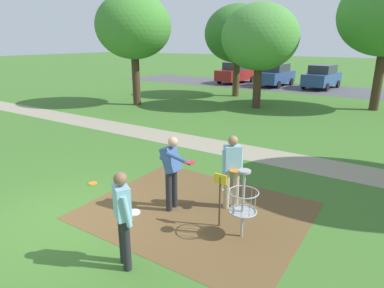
{
  "coord_description": "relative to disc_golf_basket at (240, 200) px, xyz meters",
  "views": [
    {
      "loc": [
        5.75,
        -3.85,
        3.67
      ],
      "look_at": [
        1.09,
        3.31,
        1.0
      ],
      "focal_mm": 31.09,
      "sensor_mm": 36.0,
      "label": 1
    }
  ],
  "objects": [
    {
      "name": "ground_plane",
      "position": [
        -3.4,
        -1.45,
        -0.75
      ],
      "size": [
        160.0,
        160.0,
        0.0
      ],
      "primitive_type": "plane",
      "color": "#3D6B28"
    },
    {
      "name": "dirt_tee_pad",
      "position": [
        -1.23,
        0.36,
        -0.75
      ],
      "size": [
        4.69,
        3.88,
        0.01
      ],
      "primitive_type": "cube",
      "color": "brown",
      "rests_on": "ground"
    },
    {
      "name": "disc_golf_basket",
      "position": [
        0.0,
        0.0,
        0.0
      ],
      "size": [
        0.98,
        0.58,
        1.39
      ],
      "color": "#9E9EA3",
      "rests_on": "ground"
    },
    {
      "name": "player_foreground_watching",
      "position": [
        -1.74,
        0.16,
        0.23
      ],
      "size": [
        1.12,
        0.46,
        1.71
      ],
      "color": "#232328",
      "rests_on": "ground"
    },
    {
      "name": "player_throwing",
      "position": [
        -0.66,
        0.94,
        0.21
      ],
      "size": [
        0.45,
        0.45,
        1.71
      ],
      "color": "tan",
      "rests_on": "ground"
    },
    {
      "name": "player_waiting_left",
      "position": [
        -1.21,
        -1.89,
        0.21
      ],
      "size": [
        0.48,
        0.45,
        1.71
      ],
      "color": "#232328",
      "rests_on": "ground"
    },
    {
      "name": "frisbee_near_basket",
      "position": [
        -4.35,
        0.1,
        -0.74
      ],
      "size": [
        0.23,
        0.23,
        0.02
      ],
      "primitive_type": "cylinder",
      "color": "orange",
      "rests_on": "ground"
    },
    {
      "name": "frisbee_by_tee",
      "position": [
        -1.15,
        1.67,
        -0.74
      ],
      "size": [
        0.2,
        0.2,
        0.02
      ],
      "primitive_type": "cylinder",
      "color": "white",
      "rests_on": "ground"
    },
    {
      "name": "frisbee_mid_grass",
      "position": [
        -1.08,
        2.17,
        -0.74
      ],
      "size": [
        0.2,
        0.2,
        0.02
      ],
      "primitive_type": "cylinder",
      "color": "#E53D99",
      "rests_on": "ground"
    },
    {
      "name": "tree_near_right",
      "position": [
        -11.11,
        9.37,
        3.65
      ],
      "size": [
        4.22,
        4.22,
        6.22
      ],
      "color": "#422D1E",
      "rests_on": "ground"
    },
    {
      "name": "tree_mid_center",
      "position": [
        -4.81,
        12.38,
        3.07
      ],
      "size": [
        4.15,
        4.15,
        5.61
      ],
      "color": "#422D1E",
      "rests_on": "ground"
    },
    {
      "name": "tree_mid_right",
      "position": [
        -7.64,
        15.54,
        3.32
      ],
      "size": [
        4.37,
        4.37,
        5.95
      ],
      "color": "#4C3823",
      "rests_on": "ground"
    },
    {
      "name": "parking_lot_strip",
      "position": [
        -3.4,
        21.97,
        -0.75
      ],
      "size": [
        36.0,
        6.0,
        0.01
      ],
      "primitive_type": "cube",
      "color": "#4C4C51",
      "rests_on": "ground"
    },
    {
      "name": "parked_car_leftmost",
      "position": [
        -10.85,
        22.25,
        0.17
      ],
      "size": [
        2.41,
        4.41,
        1.84
      ],
      "color": "maroon",
      "rests_on": "ground"
    },
    {
      "name": "parked_car_center_left",
      "position": [
        -7.2,
        22.16,
        0.17
      ],
      "size": [
        2.26,
        4.34,
        1.84
      ],
      "color": "#2D4784",
      "rests_on": "ground"
    },
    {
      "name": "parked_car_center_right",
      "position": [
        -3.59,
        22.7,
        0.17
      ],
      "size": [
        2.34,
        4.38,
        1.84
      ],
      "color": "#2D4784",
      "rests_on": "ground"
    },
    {
      "name": "gravel_path",
      "position": [
        -3.4,
        4.79,
        -0.75
      ],
      "size": [
        40.0,
        1.53,
        0.0
      ],
      "primitive_type": "cube",
      "color": "gray",
      "rests_on": "ground"
    }
  ]
}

